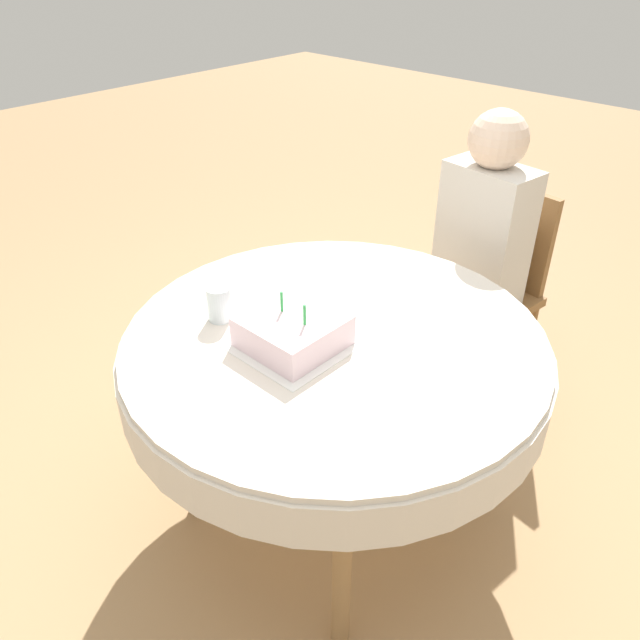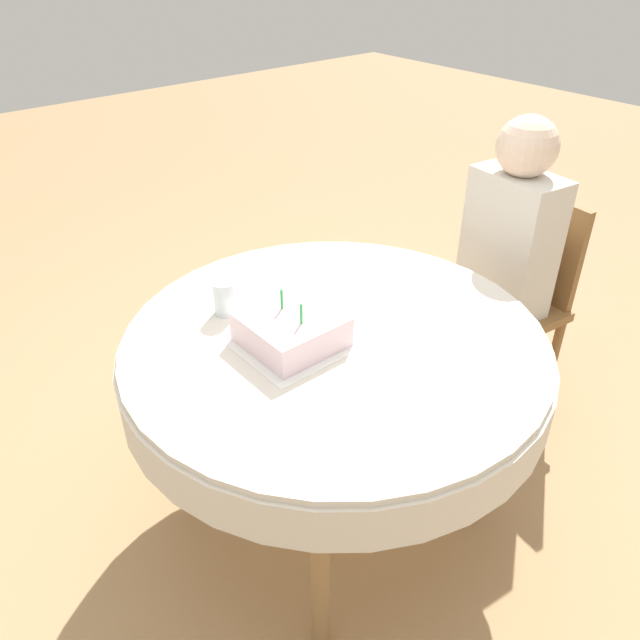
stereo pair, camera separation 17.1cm
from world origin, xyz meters
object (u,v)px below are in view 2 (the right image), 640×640
object	(u,v)px
chair	(511,295)
person	(505,247)
birthday_cake	(291,329)
drinking_glass	(225,297)

from	to	relation	value
chair	person	bearing A→B (deg)	-90.00
person	chair	bearing A→B (deg)	90.00
birthday_cake	person	bearing A→B (deg)	90.25
person	birthday_cake	bearing A→B (deg)	-82.29
birthday_cake	drinking_glass	size ratio (longest dim) A/B	2.29
birthday_cake	drinking_glass	xyz separation A→B (m)	(-0.25, -0.05, 0.01)
person	drinking_glass	xyz separation A→B (m)	(-0.24, -1.03, 0.07)
chair	birthday_cake	size ratio (longest dim) A/B	3.53
person	drinking_glass	world-z (taller)	person
person	drinking_glass	distance (m)	1.06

